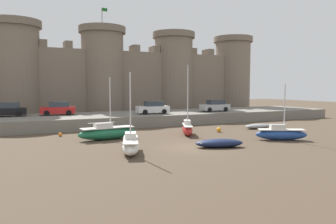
{
  "coord_description": "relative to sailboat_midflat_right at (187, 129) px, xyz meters",
  "views": [
    {
      "loc": [
        -12.67,
        -22.44,
        4.8
      ],
      "look_at": [
        -0.02,
        4.66,
        2.5
      ],
      "focal_mm": 35.0,
      "sensor_mm": 36.0,
      "label": 1
    }
  ],
  "objects": [
    {
      "name": "ground_plane",
      "position": [
        -2.83,
        -6.19,
        -0.63
      ],
      "size": [
        160.0,
        160.0,
        0.0
      ],
      "primitive_type": "plane",
      "color": "#4C3D2D"
    },
    {
      "name": "quay_road",
      "position": [
        -2.83,
        11.97,
        0.04
      ],
      "size": [
        61.92,
        10.0,
        1.34
      ],
      "primitive_type": "cube",
      "color": "slate",
      "rests_on": "ground"
    },
    {
      "name": "castle",
      "position": [
        -2.83,
        22.91,
        5.95
      ],
      "size": [
        57.2,
        7.28,
        17.16
      ],
      "color": "#7A6B5B",
      "rests_on": "ground"
    },
    {
      "name": "sailboat_midflat_right",
      "position": [
        0.0,
        0.0,
        0.0
      ],
      "size": [
        2.51,
        4.15,
        6.96
      ],
      "color": "red",
      "rests_on": "ground"
    },
    {
      "name": "sailboat_midflat_centre",
      "position": [
        -8.04,
        -6.23,
        -0.02
      ],
      "size": [
        2.66,
        4.84,
        5.85
      ],
      "color": "silver",
      "rests_on": "ground"
    },
    {
      "name": "sailboat_midflat_left",
      "position": [
        6.15,
        -6.4,
        -0.05
      ],
      "size": [
        4.59,
        3.25,
        5.06
      ],
      "color": "#234793",
      "rests_on": "ground"
    },
    {
      "name": "rowboat_foreground_right",
      "position": [
        9.75,
        0.88,
        -0.33
      ],
      "size": [
        3.47,
        1.42,
        0.56
      ],
      "color": "gray",
      "rests_on": "ground"
    },
    {
      "name": "sailboat_foreground_left",
      "position": [
        -7.99,
        0.57,
        0.02
      ],
      "size": [
        5.61,
        2.03,
        5.69
      ],
      "color": "#1E6B47",
      "rests_on": "ground"
    },
    {
      "name": "rowboat_near_channel_right",
      "position": [
        -0.94,
        -7.07,
        -0.28
      ],
      "size": [
        4.09,
        2.49,
        0.68
      ],
      "color": "#141E3D",
      "rests_on": "ground"
    },
    {
      "name": "mooring_buoy_mid_mud",
      "position": [
        3.98,
        0.33,
        -0.37
      ],
      "size": [
        0.52,
        0.52,
        0.52
      ],
      "primitive_type": "sphere",
      "color": "orange",
      "rests_on": "ground"
    },
    {
      "name": "mooring_buoy_off_centre",
      "position": [
        -11.67,
        4.36,
        -0.45
      ],
      "size": [
        0.37,
        0.37,
        0.37
      ],
      "primitive_type": "sphere",
      "color": "orange",
      "rests_on": "ground"
    },
    {
      "name": "car_quay_centre_east",
      "position": [
        -16.37,
        13.78,
        1.49
      ],
      "size": [
        4.2,
        2.08,
        1.62
      ],
      "color": "black",
      "rests_on": "quay_road"
    },
    {
      "name": "car_quay_centre_west",
      "position": [
        10.04,
        10.38,
        1.49
      ],
      "size": [
        4.2,
        2.08,
        1.62
      ],
      "color": "#B2B5B7",
      "rests_on": "quay_road"
    },
    {
      "name": "car_quay_east",
      "position": [
        0.45,
        10.14,
        1.49
      ],
      "size": [
        4.2,
        2.08,
        1.62
      ],
      "color": "silver",
      "rests_on": "quay_road"
    },
    {
      "name": "car_quay_west",
      "position": [
        -10.82,
        13.55,
        1.49
      ],
      "size": [
        4.2,
        2.08,
        1.62
      ],
      "color": "red",
      "rests_on": "quay_road"
    }
  ]
}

